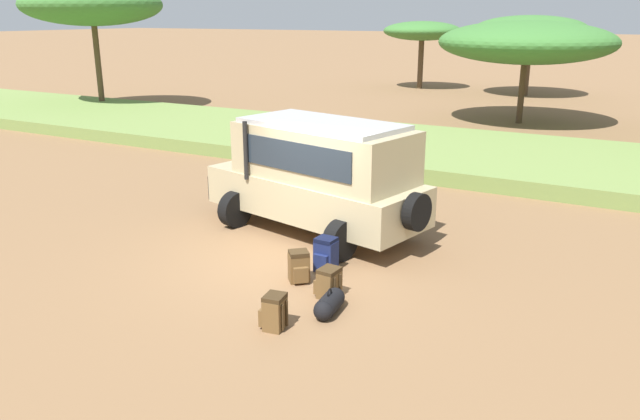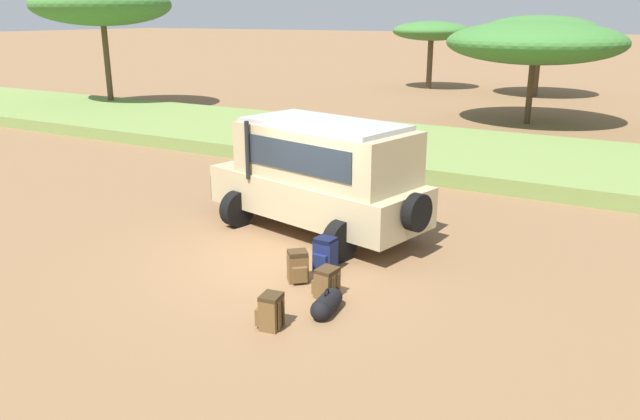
{
  "view_description": "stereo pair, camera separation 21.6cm",
  "coord_description": "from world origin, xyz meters",
  "px_view_note": "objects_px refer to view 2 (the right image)",
  "views": [
    {
      "loc": [
        5.86,
        -9.53,
        4.55
      ],
      "look_at": [
        0.44,
        0.37,
        1.0
      ],
      "focal_mm": 35.0,
      "sensor_mm": 36.0,
      "label": 1
    },
    {
      "loc": [
        6.05,
        -9.43,
        4.55
      ],
      "look_at": [
        0.44,
        0.37,
        1.0
      ],
      "focal_mm": 35.0,
      "sensor_mm": 36.0,
      "label": 2
    }
  ],
  "objects_px": {
    "backpack_outermost": "(325,255)",
    "acacia_tree_right_mid": "(535,43)",
    "backpack_cluster_center": "(327,283)",
    "duffel_bag_low_black_case": "(327,304)",
    "acacia_tree_left_mid": "(431,31)",
    "acacia_tree_centre_back": "(541,29)",
    "backpack_beside_front_wheel": "(271,312)",
    "backpack_near_rear_wheel": "(298,267)",
    "safari_vehicle": "(320,174)",
    "acacia_tree_far_left": "(101,5)"
  },
  "relations": [
    {
      "from": "duffel_bag_low_black_case",
      "to": "acacia_tree_right_mid",
      "type": "height_order",
      "value": "acacia_tree_right_mid"
    },
    {
      "from": "backpack_outermost",
      "to": "acacia_tree_left_mid",
      "type": "distance_m",
      "value": 30.73
    },
    {
      "from": "backpack_beside_front_wheel",
      "to": "acacia_tree_far_left",
      "type": "height_order",
      "value": "acacia_tree_far_left"
    },
    {
      "from": "backpack_cluster_center",
      "to": "backpack_outermost",
      "type": "height_order",
      "value": "backpack_outermost"
    },
    {
      "from": "duffel_bag_low_black_case",
      "to": "acacia_tree_far_left",
      "type": "distance_m",
      "value": 25.22
    },
    {
      "from": "backpack_near_rear_wheel",
      "to": "acacia_tree_centre_back",
      "type": "xyz_separation_m",
      "value": [
        -1.95,
        29.24,
        3.5
      ]
    },
    {
      "from": "backpack_outermost",
      "to": "duffel_bag_low_black_case",
      "type": "xyz_separation_m",
      "value": [
        0.86,
        -1.47,
        -0.16
      ]
    },
    {
      "from": "safari_vehicle",
      "to": "duffel_bag_low_black_case",
      "type": "bearing_deg",
      "value": -58.7
    },
    {
      "from": "backpack_cluster_center",
      "to": "backpack_outermost",
      "type": "distance_m",
      "value": 1.08
    },
    {
      "from": "acacia_tree_far_left",
      "to": "acacia_tree_centre_back",
      "type": "relative_size",
      "value": 1.08
    },
    {
      "from": "duffel_bag_low_black_case",
      "to": "acacia_tree_left_mid",
      "type": "distance_m",
      "value": 32.4
    },
    {
      "from": "backpack_beside_front_wheel",
      "to": "acacia_tree_centre_back",
      "type": "distance_m",
      "value": 31.21
    },
    {
      "from": "backpack_near_rear_wheel",
      "to": "acacia_tree_left_mid",
      "type": "distance_m",
      "value": 31.28
    },
    {
      "from": "backpack_cluster_center",
      "to": "backpack_near_rear_wheel",
      "type": "bearing_deg",
      "value": 158.44
    },
    {
      "from": "duffel_bag_low_black_case",
      "to": "acacia_tree_centre_back",
      "type": "xyz_separation_m",
      "value": [
        -3.01,
        30.07,
        3.62
      ]
    },
    {
      "from": "backpack_near_rear_wheel",
      "to": "acacia_tree_far_left",
      "type": "bearing_deg",
      "value": 145.29
    },
    {
      "from": "backpack_near_rear_wheel",
      "to": "acacia_tree_right_mid",
      "type": "xyz_separation_m",
      "value": [
        -0.18,
        19.23,
        3.14
      ]
    },
    {
      "from": "safari_vehicle",
      "to": "duffel_bag_low_black_case",
      "type": "distance_m",
      "value": 4.08
    },
    {
      "from": "backpack_near_rear_wheel",
      "to": "acacia_tree_centre_back",
      "type": "relative_size",
      "value": 0.09
    },
    {
      "from": "backpack_near_rear_wheel",
      "to": "backpack_beside_front_wheel",
      "type": "bearing_deg",
      "value": -71.67
    },
    {
      "from": "acacia_tree_far_left",
      "to": "backpack_near_rear_wheel",
      "type": "bearing_deg",
      "value": -34.71
    },
    {
      "from": "backpack_near_rear_wheel",
      "to": "duffel_bag_low_black_case",
      "type": "bearing_deg",
      "value": -38.47
    },
    {
      "from": "acacia_tree_far_left",
      "to": "backpack_cluster_center",
      "type": "bearing_deg",
      "value": -34.28
    },
    {
      "from": "backpack_outermost",
      "to": "safari_vehicle",
      "type": "bearing_deg",
      "value": 122.12
    },
    {
      "from": "safari_vehicle",
      "to": "backpack_cluster_center",
      "type": "bearing_deg",
      "value": -58.33
    },
    {
      "from": "acacia_tree_centre_back",
      "to": "backpack_beside_front_wheel",
      "type": "bearing_deg",
      "value": -85.36
    },
    {
      "from": "backpack_cluster_center",
      "to": "backpack_beside_front_wheel",
      "type": "bearing_deg",
      "value": -98.03
    },
    {
      "from": "acacia_tree_left_mid",
      "to": "backpack_outermost",
      "type": "bearing_deg",
      "value": -73.18
    },
    {
      "from": "backpack_beside_front_wheel",
      "to": "duffel_bag_low_black_case",
      "type": "bearing_deg",
      "value": 59.3
    },
    {
      "from": "safari_vehicle",
      "to": "acacia_tree_left_mid",
      "type": "xyz_separation_m",
      "value": [
        -7.66,
        27.38,
        2.24
      ]
    },
    {
      "from": "backpack_cluster_center",
      "to": "acacia_tree_right_mid",
      "type": "bearing_deg",
      "value": 92.73
    },
    {
      "from": "backpack_outermost",
      "to": "acacia_tree_right_mid",
      "type": "bearing_deg",
      "value": 91.17
    },
    {
      "from": "acacia_tree_far_left",
      "to": "acacia_tree_centre_back",
      "type": "height_order",
      "value": "acacia_tree_far_left"
    },
    {
      "from": "backpack_beside_front_wheel",
      "to": "backpack_cluster_center",
      "type": "height_order",
      "value": "backpack_beside_front_wheel"
    },
    {
      "from": "acacia_tree_right_mid",
      "to": "acacia_tree_left_mid",
      "type": "bearing_deg",
      "value": 128.47
    },
    {
      "from": "duffel_bag_low_black_case",
      "to": "backpack_beside_front_wheel",
      "type": "bearing_deg",
      "value": -120.7
    },
    {
      "from": "backpack_outermost",
      "to": "acacia_tree_right_mid",
      "type": "xyz_separation_m",
      "value": [
        -0.38,
        18.6,
        3.1
      ]
    },
    {
      "from": "backpack_near_rear_wheel",
      "to": "acacia_tree_centre_back",
      "type": "bearing_deg",
      "value": 93.82
    },
    {
      "from": "safari_vehicle",
      "to": "backpack_outermost",
      "type": "height_order",
      "value": "safari_vehicle"
    },
    {
      "from": "backpack_near_rear_wheel",
      "to": "backpack_cluster_center",
      "type": "bearing_deg",
      "value": -21.56
    },
    {
      "from": "backpack_beside_front_wheel",
      "to": "backpack_near_rear_wheel",
      "type": "xyz_separation_m",
      "value": [
        -0.56,
        1.68,
        0.01
      ]
    },
    {
      "from": "safari_vehicle",
      "to": "backpack_outermost",
      "type": "xyz_separation_m",
      "value": [
        1.18,
        -1.88,
        -0.98
      ]
    },
    {
      "from": "backpack_outermost",
      "to": "acacia_tree_centre_back",
      "type": "bearing_deg",
      "value": 94.3
    },
    {
      "from": "duffel_bag_low_black_case",
      "to": "acacia_tree_left_mid",
      "type": "bearing_deg",
      "value": 107.52
    },
    {
      "from": "backpack_cluster_center",
      "to": "duffel_bag_low_black_case",
      "type": "xyz_separation_m",
      "value": [
        0.3,
        -0.54,
        -0.09
      ]
    },
    {
      "from": "acacia_tree_far_left",
      "to": "acacia_tree_right_mid",
      "type": "bearing_deg",
      "value": 17.2
    },
    {
      "from": "safari_vehicle",
      "to": "acacia_tree_right_mid",
      "type": "height_order",
      "value": "acacia_tree_right_mid"
    },
    {
      "from": "acacia_tree_left_mid",
      "to": "acacia_tree_centre_back",
      "type": "xyz_separation_m",
      "value": [
        6.69,
        -0.65,
        0.24
      ]
    },
    {
      "from": "safari_vehicle",
      "to": "acacia_tree_centre_back",
      "type": "xyz_separation_m",
      "value": [
        -0.97,
        26.72,
        2.49
      ]
    },
    {
      "from": "acacia_tree_left_mid",
      "to": "acacia_tree_centre_back",
      "type": "relative_size",
      "value": 0.79
    }
  ]
}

